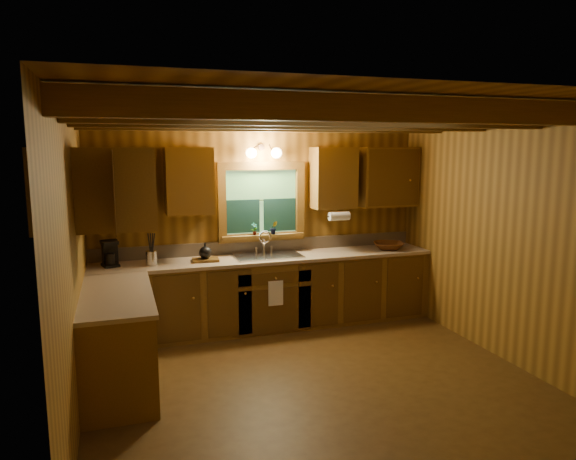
{
  "coord_description": "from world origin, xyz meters",
  "views": [
    {
      "loc": [
        -1.73,
        -4.46,
        2.23
      ],
      "look_at": [
        0.0,
        0.8,
        1.35
      ],
      "focal_mm": 32.54,
      "sensor_mm": 36.0,
      "label": 1
    }
  ],
  "objects_px": {
    "wicker_basket": "(389,246)",
    "coffee_maker": "(110,253)",
    "sink": "(268,260)",
    "cutting_board": "(205,260)"
  },
  "relations": [
    {
      "from": "cutting_board",
      "to": "sink",
      "type": "bearing_deg",
      "value": 7.26
    },
    {
      "from": "coffee_maker",
      "to": "cutting_board",
      "type": "relative_size",
      "value": 0.96
    },
    {
      "from": "wicker_basket",
      "to": "coffee_maker",
      "type": "bearing_deg",
      "value": 177.71
    },
    {
      "from": "cutting_board",
      "to": "wicker_basket",
      "type": "distance_m",
      "value": 2.4
    },
    {
      "from": "coffee_maker",
      "to": "sink",
      "type": "bearing_deg",
      "value": -17.32
    },
    {
      "from": "coffee_maker",
      "to": "wicker_basket",
      "type": "bearing_deg",
      "value": -17.88
    },
    {
      "from": "sink",
      "to": "cutting_board",
      "type": "height_order",
      "value": "sink"
    },
    {
      "from": "cutting_board",
      "to": "wicker_basket",
      "type": "xyz_separation_m",
      "value": [
        2.4,
        -0.06,
        0.03
      ]
    },
    {
      "from": "sink",
      "to": "wicker_basket",
      "type": "distance_m",
      "value": 1.63
    },
    {
      "from": "coffee_maker",
      "to": "wicker_basket",
      "type": "height_order",
      "value": "coffee_maker"
    }
  ]
}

